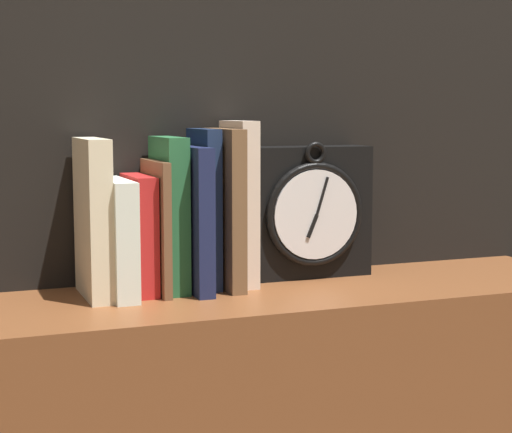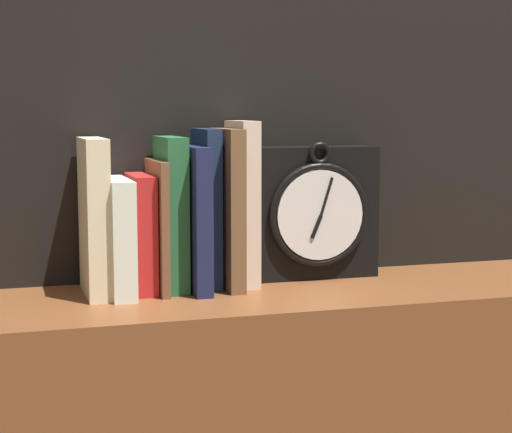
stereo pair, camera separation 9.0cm
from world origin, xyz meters
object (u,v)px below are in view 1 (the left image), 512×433
at_px(book_slot2_red, 139,234).
at_px(book_slot6_navy, 204,208).
at_px(book_slot7_brown, 224,208).
at_px(clock, 306,212).
at_px(book_slot4_green, 169,214).
at_px(book_slot3_brown, 156,227).
at_px(book_slot8_cream, 237,203).
at_px(book_slot0_cream, 93,218).
at_px(book_slot5_navy, 192,219).
at_px(book_slot1_white, 117,238).

relative_size(book_slot2_red, book_slot6_navy, 0.72).
height_order(book_slot6_navy, book_slot7_brown, same).
distance_m(clock, book_slot4_green, 0.24).
height_order(book_slot3_brown, book_slot8_cream, book_slot8_cream).
relative_size(book_slot4_green, book_slot8_cream, 0.91).
relative_size(book_slot0_cream, book_slot5_navy, 1.06).
height_order(book_slot3_brown, book_slot5_navy, book_slot5_navy).
bearing_deg(book_slot1_white, book_slot6_navy, 8.23).
height_order(book_slot2_red, book_slot4_green, book_slot4_green).
bearing_deg(book_slot7_brown, clock, 11.60).
relative_size(book_slot2_red, book_slot4_green, 0.76).
xyz_separation_m(book_slot2_red, book_slot7_brown, (0.13, -0.01, 0.03)).
bearing_deg(book_slot4_green, book_slot3_brown, -162.38).
distance_m(book_slot1_white, book_slot7_brown, 0.17).
height_order(book_slot3_brown, book_slot4_green, book_slot4_green).
bearing_deg(book_slot8_cream, clock, 7.48).
relative_size(book_slot4_green, book_slot5_navy, 1.06).
bearing_deg(book_slot3_brown, clock, 6.56).
bearing_deg(clock, book_slot0_cream, -174.93).
height_order(book_slot6_navy, book_slot8_cream, book_slot8_cream).
height_order(book_slot5_navy, book_slot6_navy, book_slot6_navy).
relative_size(book_slot5_navy, book_slot7_brown, 0.89).
distance_m(book_slot4_green, book_slot6_navy, 0.06).
xyz_separation_m(book_slot1_white, book_slot2_red, (0.04, 0.01, 0.00)).
relative_size(book_slot1_white, book_slot2_red, 0.98).
distance_m(book_slot3_brown, book_slot8_cream, 0.14).
xyz_separation_m(book_slot4_green, book_slot8_cream, (0.11, 0.01, 0.01)).
bearing_deg(book_slot1_white, clock, 6.53).
distance_m(book_slot7_brown, book_slot8_cream, 0.03).
bearing_deg(book_slot8_cream, book_slot5_navy, -165.71).
relative_size(book_slot4_green, book_slot6_navy, 0.95).
relative_size(book_slot0_cream, book_slot3_brown, 1.17).
height_order(book_slot0_cream, book_slot7_brown, book_slot7_brown).
bearing_deg(book_slot7_brown, book_slot2_red, 176.29).
relative_size(clock, book_slot1_white, 1.29).
bearing_deg(book_slot2_red, book_slot5_navy, -10.24).
bearing_deg(book_slot1_white, book_slot0_cream, 170.97).
distance_m(clock, book_slot2_red, 0.29).
bearing_deg(book_slot3_brown, book_slot7_brown, -0.70).
distance_m(clock, book_slot0_cream, 0.36).
bearing_deg(book_slot8_cream, book_slot7_brown, -150.57).
distance_m(book_slot3_brown, book_slot6_navy, 0.09).
bearing_deg(book_slot0_cream, book_slot3_brown, 0.88).
bearing_deg(book_slot3_brown, book_slot2_red, 162.98).
height_order(book_slot1_white, book_slot8_cream, book_slot8_cream).
bearing_deg(book_slot2_red, clock, 4.58).
relative_size(book_slot2_red, book_slot5_navy, 0.81).
relative_size(book_slot3_brown, book_slot4_green, 0.85).
height_order(clock, book_slot0_cream, book_slot0_cream).
bearing_deg(book_slot7_brown, book_slot4_green, 174.29).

